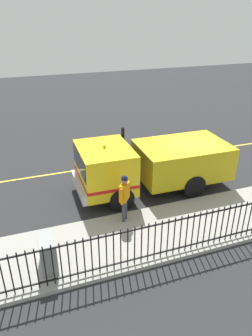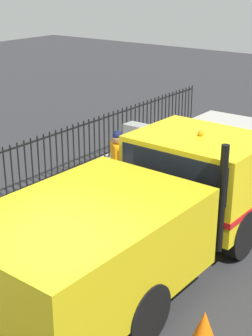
{
  "view_description": "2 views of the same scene",
  "coord_description": "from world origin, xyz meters",
  "px_view_note": "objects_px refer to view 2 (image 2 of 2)",
  "views": [
    {
      "loc": [
        10.91,
        -7.15,
        6.79
      ],
      "look_at": [
        1.56,
        -3.79,
        1.89
      ],
      "focal_mm": 34.11,
      "sensor_mm": 36.0,
      "label": 1
    },
    {
      "loc": [
        -4.42,
        4.25,
        5.09
      ],
      "look_at": [
        1.48,
        -3.52,
        1.33
      ],
      "focal_mm": 54.19,
      "sensor_mm": 36.0,
      "label": 2
    }
  ],
  "objects_px": {
    "work_truck": "(149,207)",
    "traffic_cone": "(204,334)",
    "utility_cabinet": "(140,142)",
    "worker_standing": "(118,160)"
  },
  "relations": [
    {
      "from": "traffic_cone",
      "to": "utility_cabinet",
      "type": "bearing_deg",
      "value": -47.71
    },
    {
      "from": "work_truck",
      "to": "traffic_cone",
      "type": "relative_size",
      "value": 8.64
    },
    {
      "from": "work_truck",
      "to": "traffic_cone",
      "type": "distance_m",
      "value": 2.57
    },
    {
      "from": "utility_cabinet",
      "to": "worker_standing",
      "type": "bearing_deg",
      "value": 116.76
    },
    {
      "from": "worker_standing",
      "to": "utility_cabinet",
      "type": "xyz_separation_m",
      "value": [
        1.42,
        -2.82,
        -0.59
      ]
    },
    {
      "from": "work_truck",
      "to": "worker_standing",
      "type": "distance_m",
      "value": 2.52
    },
    {
      "from": "work_truck",
      "to": "utility_cabinet",
      "type": "bearing_deg",
      "value": 128.56
    },
    {
      "from": "utility_cabinet",
      "to": "traffic_cone",
      "type": "xyz_separation_m",
      "value": [
        -5.33,
        5.86,
        -0.25
      ]
    },
    {
      "from": "utility_cabinet",
      "to": "work_truck",
      "type": "bearing_deg",
      "value": 127.37
    },
    {
      "from": "work_truck",
      "to": "worker_standing",
      "type": "height_order",
      "value": "work_truck"
    }
  ]
}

